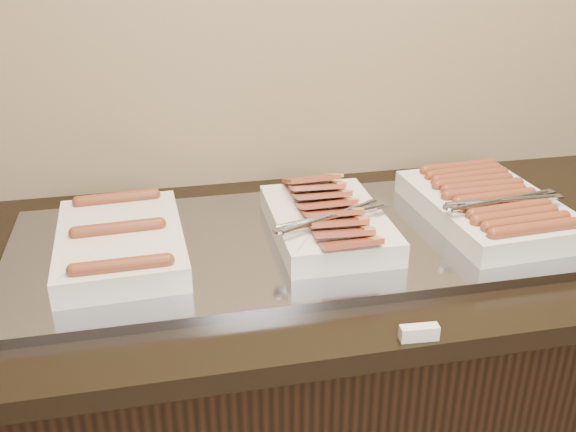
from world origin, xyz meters
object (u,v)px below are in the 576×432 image
Objects in this scene: dish_left at (121,242)px; dish_right at (489,205)px; warming_tray at (304,240)px; dish_center at (328,220)px; counter at (310,408)px.

dish_left is 0.89× the size of dish_right.
dish_center reaches higher than warming_tray.
dish_center is (0.03, -0.00, 0.50)m from counter.
dish_left is (-0.37, 0.00, 0.04)m from warming_tray.
dish_left reaches higher than warming_tray.
dish_left is 0.42m from dish_center.
dish_center is at bearing -8.49° from counter.
warming_tray is 0.07m from dish_center.
counter is 5.66× the size of dish_center.
dish_center is 0.37m from dish_right.
counter is 0.64m from dish_right.
counter is at bearing -2.30° from dish_left.
warming_tray is (-0.02, 0.00, 0.46)m from counter.
warming_tray is 3.30× the size of dish_center.
counter is at bearing 176.41° from dish_right.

